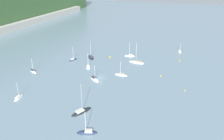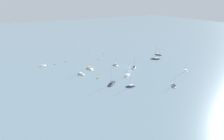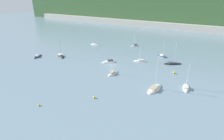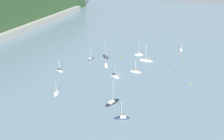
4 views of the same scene
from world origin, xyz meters
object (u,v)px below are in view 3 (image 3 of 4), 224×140
sailboat_4 (140,61)px  mooring_buoy_1 (174,73)px  sailboat_6 (173,64)px  sailboat_9 (109,62)px  sailboat_10 (154,89)px  sailboat_7 (162,56)px  sailboat_2 (113,74)px  mooring_buoy_2 (39,105)px  sailboat_3 (61,56)px  sailboat_11 (95,45)px  sailboat_0 (38,57)px  mooring_buoy_3 (94,97)px  sailboat_8 (135,46)px  sailboat_1 (186,88)px

sailboat_4 → mooring_buoy_1: 18.14m
sailboat_4 → sailboat_6: size_ratio=0.87×
sailboat_9 → mooring_buoy_1: sailboat_9 is taller
sailboat_4 → sailboat_10: 26.88m
sailboat_6 → sailboat_7: size_ratio=1.19×
sailboat_2 → mooring_buoy_2: (-5.86, -29.80, 0.16)m
sailboat_3 → mooring_buoy_2: bearing=-22.4°
sailboat_7 → sailboat_9: 28.41m
sailboat_7 → sailboat_11: bearing=-158.9°
sailboat_4 → sailboat_9: 14.77m
sailboat_3 → mooring_buoy_2: (28.28, -33.82, 0.16)m
sailboat_11 → mooring_buoy_2: size_ratio=13.51×
sailboat_0 → mooring_buoy_1: size_ratio=9.62×
mooring_buoy_2 → mooring_buoy_3: bearing=47.3°
sailboat_0 → sailboat_2: (43.49, 2.79, -0.01)m
sailboat_3 → mooring_buoy_2: sailboat_3 is taller
sailboat_9 → sailboat_10: (26.93, -13.40, -0.00)m
sailboat_4 → sailboat_11: sailboat_4 is taller
sailboat_6 → sailboat_9: 29.11m
sailboat_0 → mooring_buoy_1: 65.91m
sailboat_3 → sailboat_4: bearing=49.7°
sailboat_3 → sailboat_7: bearing=59.9°
sailboat_6 → sailboat_11: (-50.95, 7.93, -0.00)m
sailboat_0 → mooring_buoy_2: (37.63, -27.01, 0.16)m
sailboat_2 → sailboat_9: size_ratio=0.94×
sailboat_3 → sailboat_9: sailboat_3 is taller
sailboat_8 → sailboat_11: size_ratio=1.02×
sailboat_4 → sailboat_1: bearing=120.1°
sailboat_1 → sailboat_11: size_ratio=1.29×
sailboat_1 → sailboat_4: (-23.74, 16.02, -0.01)m
sailboat_2 → mooring_buoy_3: (4.80, -18.25, 0.23)m
mooring_buoy_2 → sailboat_8: bearing=94.1°
sailboat_0 → mooring_buoy_3: bearing=-128.1°
sailboat_1 → sailboat_11: bearing=51.5°
sailboat_0 → sailboat_8: bearing=-55.8°
sailboat_1 → mooring_buoy_1: 12.16m
sailboat_0 → sailboat_9: sailboat_0 is taller
sailboat_7 → sailboat_10: size_ratio=0.70×
mooring_buoy_2 → mooring_buoy_3: mooring_buoy_3 is taller
sailboat_1 → sailboat_11: sailboat_1 is taller
sailboat_2 → sailboat_9: sailboat_9 is taller
sailboat_7 → sailboat_10: 35.94m
sailboat_1 → sailboat_10: sailboat_10 is taller
sailboat_7 → sailboat_11: size_ratio=1.17×
sailboat_7 → sailboat_0: bearing=-125.9°
sailboat_7 → sailboat_3: bearing=-126.6°
sailboat_7 → sailboat_1: bearing=-38.2°
sailboat_4 → sailboat_7: (6.70, 12.70, 0.02)m
sailboat_3 → sailboat_7: 52.08m
sailboat_0 → sailboat_3: size_ratio=0.72×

